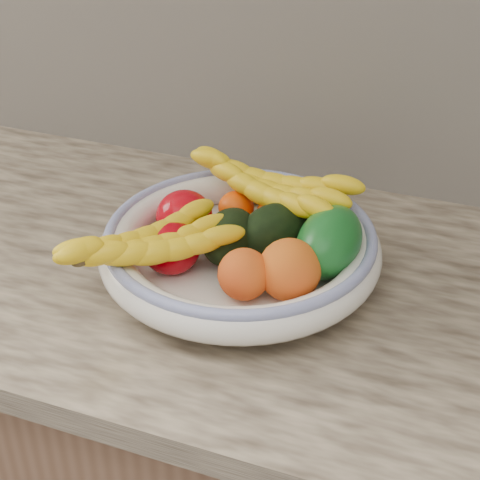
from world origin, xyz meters
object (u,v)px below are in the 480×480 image
object	(u,v)px
green_mango	(329,242)
banana_bunch_back	(267,191)
fruit_bowl	(240,247)
banana_bunch_front	(148,249)

from	to	relation	value
green_mango	banana_bunch_back	size ratio (longest dim) A/B	0.45
green_mango	banana_bunch_back	distance (m)	0.14
fruit_bowl	banana_bunch_back	world-z (taller)	banana_bunch_back
banana_bunch_back	green_mango	bearing A→B (deg)	-21.61
fruit_bowl	green_mango	xyz separation A→B (m)	(0.12, 0.01, 0.03)
fruit_bowl	banana_bunch_front	distance (m)	0.14
banana_bunch_back	banana_bunch_front	distance (m)	0.22
green_mango	banana_bunch_front	world-z (taller)	green_mango
banana_bunch_back	banana_bunch_front	size ratio (longest dim) A/B	1.10
fruit_bowl	banana_bunch_front	bearing A→B (deg)	-134.80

